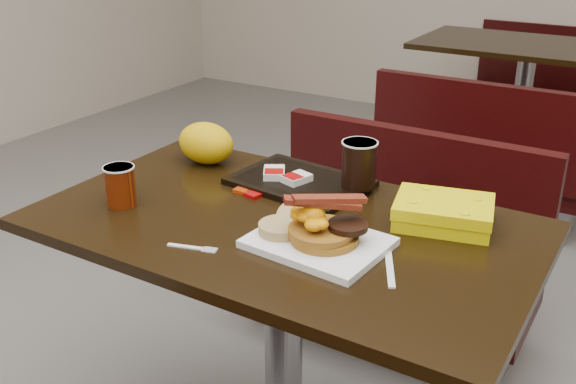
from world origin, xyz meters
The scene contains 23 objects.
table_near centered at (0.00, 0.00, 0.38)m, with size 1.20×0.70×0.75m, color black, non-canonical shape.
bench_near_n centered at (0.00, 0.70, 0.36)m, with size 1.00×0.46×0.72m, color black, non-canonical shape.
table_far centered at (0.00, 2.60, 0.38)m, with size 1.20×0.70×0.75m, color black, non-canonical shape.
bench_far_s centered at (0.00, 1.90, 0.36)m, with size 1.00×0.46×0.72m, color black, non-canonical shape.
bench_far_n centered at (0.00, 3.30, 0.36)m, with size 1.00×0.46×0.72m, color black, non-canonical shape.
platter centered at (0.14, -0.07, 0.76)m, with size 0.29×0.23×0.02m, color white.
pancake_stack centered at (0.15, -0.07, 0.78)m, with size 0.15×0.15×0.03m, color #8A5C17.
sausage_patty centered at (0.20, -0.05, 0.81)m, with size 0.09×0.09×0.01m, color black.
scrambled_eggs centered at (0.12, -0.08, 0.82)m, with size 0.10×0.08×0.05m, color #FFB205.
bacon_strips centered at (0.14, -0.06, 0.86)m, with size 0.17×0.08×0.01m, color #4C050E, non-canonical shape.
muffin_bottom centered at (0.05, -0.09, 0.78)m, with size 0.10×0.10×0.02m, color tan.
muffin_top centered at (0.05, -0.02, 0.79)m, with size 0.10×0.10×0.02m, color tan.
coffee_cup_near centered at (-0.40, -0.13, 0.80)m, with size 0.07×0.07×0.10m, color maroon.
fork centered at (-0.11, -0.23, 0.75)m, with size 0.12×0.02×0.00m, color white, non-canonical shape.
knife centered at (0.31, -0.07, 0.75)m, with size 0.18×0.01×0.00m, color white.
condiment_syrup centered at (-0.18, 0.09, 0.75)m, with size 0.04×0.03×0.01m, color #A32C07.
condiment_ketchup centered at (-0.14, 0.08, 0.76)m, with size 0.04×0.03×0.01m, color #8C0504.
tray centered at (-0.08, 0.21, 0.76)m, with size 0.35×0.25×0.02m, color black.
hashbrown_sleeve_left centered at (-0.15, 0.20, 0.78)m, with size 0.06×0.08×0.02m, color silver.
hashbrown_sleeve_right centered at (-0.08, 0.19, 0.78)m, with size 0.05×0.07×0.02m, color silver.
coffee_cup_far centered at (0.08, 0.25, 0.83)m, with size 0.09×0.09×0.12m, color black.
clamshell centered at (0.34, 0.18, 0.78)m, with size 0.23×0.17×0.06m, color #E1CD03.
paper_bag centered at (-0.40, 0.22, 0.81)m, with size 0.17×0.13×0.12m, color #DEA307.
Camera 1 is at (0.75, -1.23, 1.45)m, focal length 41.28 mm.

